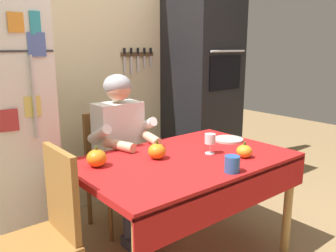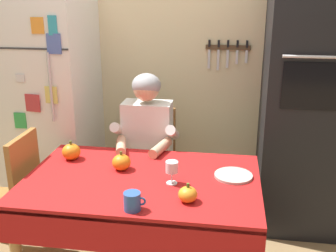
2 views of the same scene
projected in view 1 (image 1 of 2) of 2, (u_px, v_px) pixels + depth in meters
name	position (u px, v px, depth m)	size (l,w,h in m)	color
back_wall_assembly	(95.00, 63.00, 3.13)	(3.70, 0.13, 2.60)	beige
wall_oven	(202.00, 86.00, 3.54)	(0.60, 0.64, 2.10)	black
dining_table	(186.00, 171.00, 2.29)	(1.40, 0.90, 0.74)	tan
chair_behind_person	(112.00, 164.00, 2.86)	(0.40, 0.40, 0.93)	brown
seated_person	(123.00, 142.00, 2.66)	(0.47, 0.55, 1.25)	#38384C
chair_left_side	(46.00, 229.00, 1.84)	(0.40, 0.40, 0.93)	#9E6B33
coffee_mug	(232.00, 164.00, 2.01)	(0.12, 0.09, 0.10)	#2D569E
wine_glass	(210.00, 140.00, 2.34)	(0.07, 0.07, 0.14)	white
pumpkin_large	(244.00, 151.00, 2.28)	(0.10, 0.10, 0.11)	orange
pumpkin_medium	(157.00, 151.00, 2.25)	(0.12, 0.12, 0.12)	orange
pumpkin_small	(97.00, 158.00, 2.11)	(0.12, 0.12, 0.13)	orange
serving_tray	(228.00, 139.00, 2.69)	(0.23, 0.23, 0.02)	#B7B2A8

